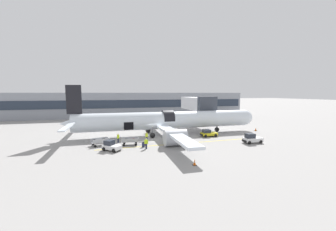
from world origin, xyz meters
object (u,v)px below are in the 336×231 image
(suitcase_on_tarmac_upright, at_px, (146,143))
(suitcase_on_tarmac_spare, at_px, (143,145))
(baggage_cart_queued, at_px, (100,142))
(ground_crew_loader_b, at_px, (118,138))
(baggage_tug_mid, at_px, (111,146))
(ground_crew_driver, at_px, (147,136))
(ground_crew_loader_a, at_px, (146,143))
(baggage_tug_rear, at_px, (208,133))
(baggage_tug_lead, at_px, (252,139))
(baggage_cart_loading, at_px, (130,142))
(airplane, at_px, (165,121))

(suitcase_on_tarmac_upright, bearing_deg, suitcase_on_tarmac_spare, -116.97)
(baggage_cart_queued, xyz_separation_m, suitcase_on_tarmac_spare, (6.29, -2.74, -0.20))
(ground_crew_loader_b, bearing_deg, baggage_tug_mid, -103.66)
(ground_crew_driver, bearing_deg, suitcase_on_tarmac_upright, -101.97)
(baggage_cart_queued, xyz_separation_m, ground_crew_loader_a, (6.57, -3.75, 0.28))
(baggage_cart_queued, bearing_deg, baggage_tug_rear, 5.26)
(suitcase_on_tarmac_spare, bearing_deg, baggage_cart_queued, 156.49)
(baggage_tug_lead, bearing_deg, baggage_cart_queued, 168.51)
(baggage_tug_rear, xyz_separation_m, ground_crew_loader_a, (-12.64, -5.51, 0.24))
(ground_crew_loader_b, xyz_separation_m, suitcase_on_tarmac_spare, (3.57, -3.82, -0.46))
(baggage_tug_rear, bearing_deg, suitcase_on_tarmac_spare, -160.78)
(baggage_tug_mid, height_order, ground_crew_driver, ground_crew_driver)
(baggage_tug_mid, height_order, baggage_cart_loading, baggage_tug_mid)
(suitcase_on_tarmac_spare, bearing_deg, baggage_cart_loading, 132.01)
(suitcase_on_tarmac_upright, bearing_deg, airplane, 55.67)
(baggage_tug_mid, bearing_deg, ground_crew_driver, 36.77)
(baggage_tug_lead, relative_size, ground_crew_loader_a, 2.04)
(baggage_tug_lead, relative_size, baggage_tug_rear, 1.03)
(baggage_cart_loading, distance_m, ground_crew_driver, 3.35)
(ground_crew_loader_b, distance_m, suitcase_on_tarmac_upright, 4.97)
(ground_crew_loader_a, height_order, ground_crew_loader_b, ground_crew_loader_a)
(airplane, distance_m, ground_crew_loader_b, 10.36)
(baggage_cart_queued, bearing_deg, ground_crew_driver, 7.17)
(ground_crew_loader_b, height_order, ground_crew_driver, ground_crew_driver)
(baggage_tug_lead, height_order, baggage_cart_queued, baggage_tug_lead)
(ground_crew_driver, relative_size, suitcase_on_tarmac_upright, 1.93)
(baggage_cart_queued, relative_size, suitcase_on_tarmac_upright, 4.44)
(baggage_cart_queued, distance_m, suitcase_on_tarmac_spare, 6.86)
(suitcase_on_tarmac_upright, bearing_deg, baggage_tug_mid, -161.44)
(ground_crew_driver, xyz_separation_m, suitcase_on_tarmac_upright, (-0.54, -2.55, -0.47))
(suitcase_on_tarmac_upright, xyz_separation_m, suitcase_on_tarmac_spare, (-0.57, -1.11, 0.00))
(baggage_cart_loading, distance_m, suitcase_on_tarmac_upright, 2.46)
(baggage_tug_mid, distance_m, ground_crew_loader_b, 4.59)
(airplane, relative_size, ground_crew_loader_b, 24.84)
(baggage_tug_lead, bearing_deg, suitcase_on_tarmac_spare, 173.16)
(baggage_tug_lead, xyz_separation_m, ground_crew_loader_b, (-21.05, 5.91, 0.13))
(baggage_tug_rear, height_order, ground_crew_loader_a, ground_crew_loader_a)
(ground_crew_loader_b, bearing_deg, airplane, 26.64)
(baggage_tug_mid, bearing_deg, baggage_cart_queued, 115.77)
(suitcase_on_tarmac_spare, bearing_deg, baggage_tug_mid, -172.14)
(baggage_tug_mid, distance_m, baggage_cart_queued, 3.75)
(airplane, relative_size, baggage_tug_rear, 12.30)
(baggage_tug_rear, distance_m, suitcase_on_tarmac_upright, 12.81)
(suitcase_on_tarmac_upright, distance_m, suitcase_on_tarmac_spare, 1.25)
(baggage_tug_lead, distance_m, suitcase_on_tarmac_spare, 17.60)
(baggage_cart_loading, xyz_separation_m, ground_crew_loader_b, (-1.83, 1.88, 0.29))
(airplane, distance_m, baggage_tug_lead, 16.01)
(ground_crew_loader_a, height_order, suitcase_on_tarmac_upright, ground_crew_loader_a)
(baggage_tug_lead, xyz_separation_m, ground_crew_loader_a, (-17.19, 1.08, 0.15))
(baggage_cart_loading, height_order, ground_crew_loader_a, ground_crew_loader_a)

